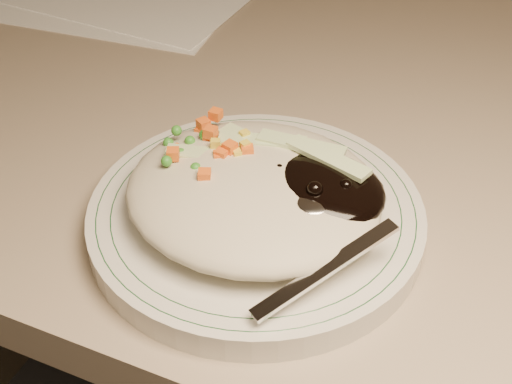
% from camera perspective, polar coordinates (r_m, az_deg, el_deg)
% --- Properties ---
extents(desk, '(1.40, 0.70, 0.74)m').
position_cam_1_polar(desk, '(0.82, 11.16, -6.17)').
color(desk, gray).
rests_on(desk, ground).
extents(plate, '(0.26, 0.26, 0.02)m').
position_cam_1_polar(plate, '(0.55, 0.00, -2.10)').
color(plate, silver).
rests_on(plate, desk).
extents(plate_rim, '(0.24, 0.24, 0.00)m').
position_cam_1_polar(plate_rim, '(0.54, 0.00, -1.30)').
color(plate_rim, '#144723').
rests_on(plate_rim, plate).
extents(meal, '(0.21, 0.19, 0.05)m').
position_cam_1_polar(meal, '(0.53, 0.39, 0.31)').
color(meal, '#C1B89C').
rests_on(meal, plate).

